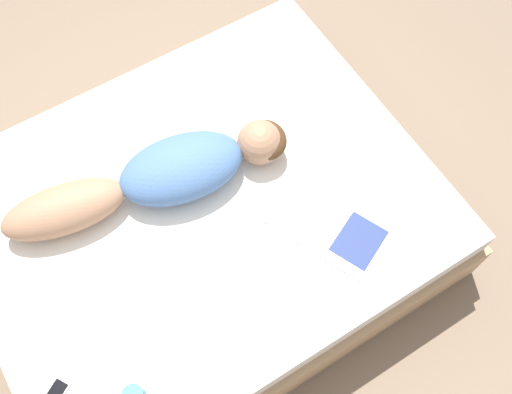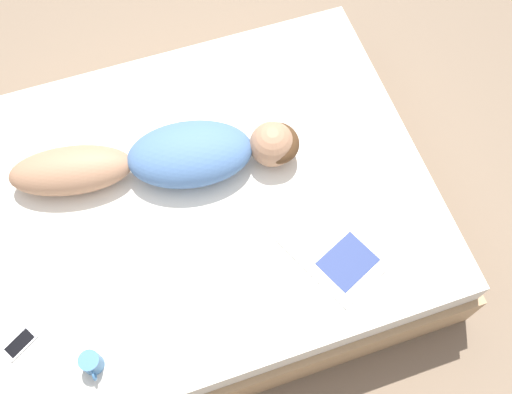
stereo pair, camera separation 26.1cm
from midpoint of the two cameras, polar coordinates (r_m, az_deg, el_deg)
The scene contains 4 objects.
ground_plane at distance 3.08m, azimuth -7.11°, elevation -4.44°, with size 12.00×12.00×0.00m, color #7A6651.
bed at distance 2.88m, azimuth -7.60°, elevation -2.82°, with size 1.69×2.08×0.45m.
person at distance 2.65m, azimuth -11.83°, elevation 1.72°, with size 0.47×1.30×0.21m.
open_magazine at distance 2.61m, azimuth 4.50°, elevation -3.03°, with size 0.62×0.51×0.01m.
Camera 1 is at (1.10, -0.38, 2.85)m, focal length 42.00 mm.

